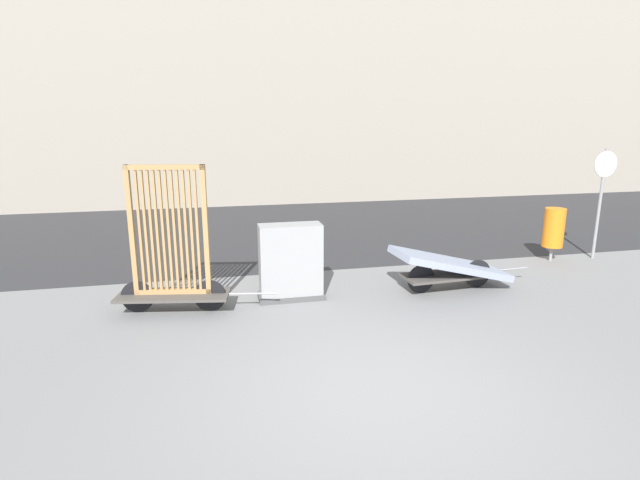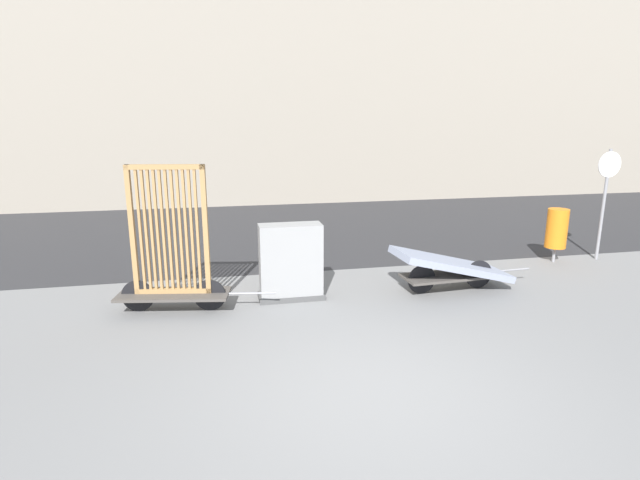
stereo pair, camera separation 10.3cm
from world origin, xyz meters
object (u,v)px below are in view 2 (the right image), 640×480
object	(u,v)px
trash_bin	(557,229)
bike_cart_with_bedframe	(172,260)
bike_cart_with_mattress	(451,267)
utility_cabinet	(291,264)
sign_post	(606,190)

from	to	relation	value
trash_bin	bike_cart_with_bedframe	bearing A→B (deg)	-170.85
bike_cart_with_mattress	utility_cabinet	distance (m)	2.65
utility_cabinet	bike_cart_with_mattress	bearing A→B (deg)	-3.78
bike_cart_with_bedframe	utility_cabinet	xyz separation A→B (m)	(1.77, 0.18, -0.22)
bike_cart_with_bedframe	sign_post	xyz separation A→B (m)	(8.19, 1.15, 0.64)
utility_cabinet	trash_bin	xyz separation A→B (m)	(5.43, 0.98, 0.12)
utility_cabinet	sign_post	xyz separation A→B (m)	(6.42, 0.98, 0.86)
bike_cart_with_bedframe	sign_post	distance (m)	8.29
bike_cart_with_bedframe	trash_bin	world-z (taller)	bike_cart_with_bedframe
bike_cart_with_bedframe	bike_cart_with_mattress	world-z (taller)	bike_cart_with_bedframe
bike_cart_with_bedframe	bike_cart_with_mattress	xyz separation A→B (m)	(4.41, 0.00, -0.37)
bike_cart_with_bedframe	sign_post	world-z (taller)	sign_post
utility_cabinet	sign_post	world-z (taller)	sign_post
bike_cart_with_mattress	trash_bin	bearing A→B (deg)	18.87
utility_cabinet	sign_post	size ratio (longest dim) A/B	0.54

